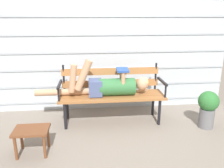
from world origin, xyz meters
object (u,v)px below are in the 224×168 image
object	(u,v)px
footstool	(32,134)
potted_plant	(208,107)
reclining_person	(108,85)
park_bench	(112,91)

from	to	relation	value
footstool	potted_plant	size ratio (longest dim) A/B	0.72
footstool	potted_plant	world-z (taller)	potted_plant
reclining_person	footstool	world-z (taller)	reclining_person
reclining_person	potted_plant	bearing A→B (deg)	-12.71
park_bench	potted_plant	size ratio (longest dim) A/B	2.84
reclining_person	potted_plant	size ratio (longest dim) A/B	3.04
footstool	reclining_person	bearing A→B (deg)	37.54
park_bench	reclining_person	distance (m)	0.15
park_bench	potted_plant	bearing A→B (deg)	-15.93
potted_plant	footstool	bearing A→B (deg)	-170.04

